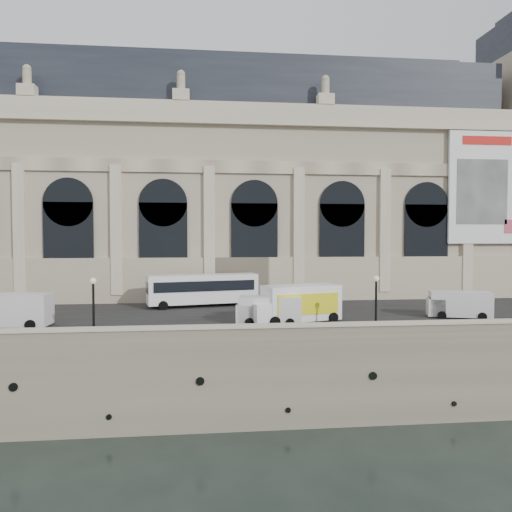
{
  "coord_description": "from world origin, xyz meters",
  "views": [
    {
      "loc": [
        -9.88,
        -33.37,
        13.34
      ],
      "look_at": [
        -3.81,
        22.0,
        11.13
      ],
      "focal_mm": 35.0,
      "sensor_mm": 36.0,
      "label": 1
    }
  ],
  "objects_px": {
    "van_a": "(7,311)",
    "lamp_left": "(94,309)",
    "box_truck": "(296,304)",
    "van_c": "(456,304)",
    "van_b": "(266,310)",
    "lamp_right": "(376,305)",
    "bus_left": "(203,289)"
  },
  "relations": [
    {
      "from": "van_a",
      "to": "lamp_left",
      "type": "relative_size",
      "value": 1.42
    },
    {
      "from": "van_a",
      "to": "box_truck",
      "type": "height_order",
      "value": "box_truck"
    },
    {
      "from": "van_c",
      "to": "lamp_left",
      "type": "relative_size",
      "value": 1.3
    },
    {
      "from": "van_b",
      "to": "lamp_right",
      "type": "bearing_deg",
      "value": -32.44
    },
    {
      "from": "lamp_left",
      "to": "van_a",
      "type": "bearing_deg",
      "value": 144.88
    },
    {
      "from": "van_a",
      "to": "lamp_left",
      "type": "height_order",
      "value": "lamp_left"
    },
    {
      "from": "van_a",
      "to": "van_b",
      "type": "height_order",
      "value": "van_a"
    },
    {
      "from": "box_truck",
      "to": "bus_left",
      "type": "bearing_deg",
      "value": 127.33
    },
    {
      "from": "van_b",
      "to": "van_c",
      "type": "distance_m",
      "value": 17.45
    },
    {
      "from": "van_c",
      "to": "box_truck",
      "type": "bearing_deg",
      "value": -177.17
    },
    {
      "from": "van_c",
      "to": "bus_left",
      "type": "bearing_deg",
      "value": 156.92
    },
    {
      "from": "van_c",
      "to": "lamp_left",
      "type": "bearing_deg",
      "value": -168.44
    },
    {
      "from": "bus_left",
      "to": "lamp_right",
      "type": "xyz_separation_m",
      "value": [
        12.85,
        -15.96,
        0.31
      ]
    },
    {
      "from": "bus_left",
      "to": "box_truck",
      "type": "xyz_separation_m",
      "value": [
        7.89,
        -10.34,
        -0.29
      ]
    },
    {
      "from": "van_c",
      "to": "lamp_right",
      "type": "height_order",
      "value": "lamp_right"
    },
    {
      "from": "bus_left",
      "to": "van_c",
      "type": "distance_m",
      "value": 24.54
    },
    {
      "from": "van_c",
      "to": "box_truck",
      "type": "distance_m",
      "value": 14.7
    },
    {
      "from": "van_a",
      "to": "lamp_right",
      "type": "xyz_separation_m",
      "value": [
        28.47,
        -5.71,
        0.79
      ]
    },
    {
      "from": "van_a",
      "to": "lamp_right",
      "type": "relative_size",
      "value": 1.42
    },
    {
      "from": "van_b",
      "to": "box_truck",
      "type": "relative_size",
      "value": 0.68
    },
    {
      "from": "bus_left",
      "to": "lamp_left",
      "type": "distance_m",
      "value": 17.6
    },
    {
      "from": "bus_left",
      "to": "lamp_left",
      "type": "bearing_deg",
      "value": -116.01
    },
    {
      "from": "van_b",
      "to": "box_truck",
      "type": "bearing_deg",
      "value": 15.48
    },
    {
      "from": "lamp_left",
      "to": "lamp_right",
      "type": "bearing_deg",
      "value": -0.41
    },
    {
      "from": "van_a",
      "to": "lamp_left",
      "type": "xyz_separation_m",
      "value": [
        7.91,
        -5.56,
        0.8
      ]
    },
    {
      "from": "van_b",
      "to": "lamp_right",
      "type": "height_order",
      "value": "lamp_right"
    },
    {
      "from": "van_a",
      "to": "van_b",
      "type": "distance_m",
      "value": 20.83
    },
    {
      "from": "bus_left",
      "to": "van_a",
      "type": "distance_m",
      "value": 18.7
    },
    {
      "from": "van_b",
      "to": "lamp_left",
      "type": "distance_m",
      "value": 13.77
    },
    {
      "from": "van_c",
      "to": "lamp_left",
      "type": "distance_m",
      "value": 30.93
    },
    {
      "from": "lamp_left",
      "to": "lamp_right",
      "type": "distance_m",
      "value": 20.57
    },
    {
      "from": "van_b",
      "to": "van_a",
      "type": "bearing_deg",
      "value": 177.69
    }
  ]
}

